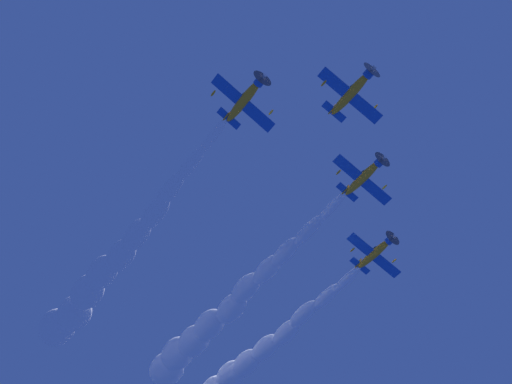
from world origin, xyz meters
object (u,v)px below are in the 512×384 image
at_px(airplane_left_wingman, 364,177).
at_px(airplane_slot_tail, 376,252).
at_px(airplane_right_wingman, 245,99).
at_px(airplane_lead, 352,92).

xyz_separation_m(airplane_left_wingman, airplane_slot_tail, (-6.95, -11.68, -0.06)).
relative_size(airplane_left_wingman, airplane_right_wingman, 1.02).
height_order(airplane_lead, airplane_right_wingman, airplane_lead).
relative_size(airplane_lead, airplane_slot_tail, 1.00).
xyz_separation_m(airplane_lead, airplane_right_wingman, (11.81, -4.43, -0.93)).
bearing_deg(airplane_slot_tail, airplane_right_wingman, 36.03).
xyz_separation_m(airplane_left_wingman, airplane_right_wingman, (18.33, 6.71, -1.27)).
height_order(airplane_left_wingman, airplane_right_wingman, airplane_left_wingman).
bearing_deg(airplane_lead, airplane_slot_tail, -120.55).
distance_m(airplane_right_wingman, airplane_slot_tail, 31.28).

